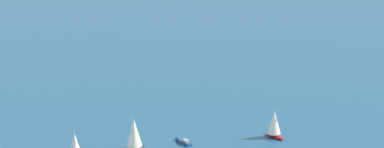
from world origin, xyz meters
name	(u,v)px	position (x,y,z in m)	size (l,w,h in m)	color
motorboat_offshore	(183,141)	(36.64, -1.24, 0.44)	(5.58, 4.04, 1.63)	#23478C
sailboat_outer_ring_c	(134,134)	(32.75, 11.18, 4.16)	(6.23, 6.55, 9.12)	black
sailboat_outer_ring_d	(274,124)	(38.70, -25.02, 3.70)	(6.20, 5.04, 8.10)	#B21E1E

